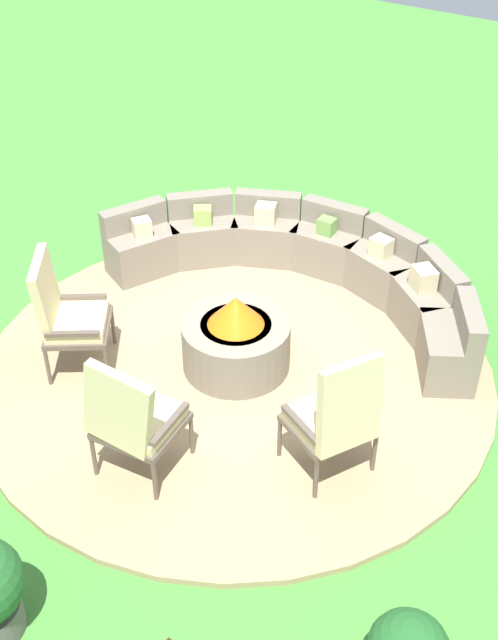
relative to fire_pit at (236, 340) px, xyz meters
name	(u,v)px	position (x,y,z in m)	size (l,w,h in m)	color
ground_plane	(236,370)	(0.00, 0.00, -0.35)	(24.00, 24.00, 0.00)	#478C38
patio_circle	(236,367)	(0.00, 0.00, -0.32)	(4.66, 4.66, 0.06)	tan
fire_pit	(236,340)	(0.00, 0.00, 0.00)	(0.97, 0.97, 0.75)	gray
curved_stone_bench	(308,265)	(-0.13, 1.42, 0.01)	(4.04, 1.84, 0.72)	gray
lounge_chair_front_left	(65,312)	(-1.24, -0.84, 0.28)	(0.81, 0.82, 1.13)	brown
lounge_chair_front_right	(132,418)	(0.14, -1.49, 0.27)	(0.68, 0.66, 1.14)	brown
lounge_chair_back_left	(337,415)	(1.37, -0.60, 0.29)	(0.75, 0.77, 1.16)	brown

